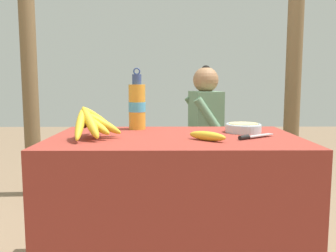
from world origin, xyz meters
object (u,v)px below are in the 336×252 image
at_px(banana_bunch_ripe, 92,122).
at_px(seated_vendor, 199,124).
at_px(support_post_far, 295,31).
at_px(water_bottle, 137,105).
at_px(knife, 251,136).
at_px(banana_bunch_green, 113,140).
at_px(wooden_bench, 162,157).
at_px(support_post_near, 27,30).
at_px(loose_banana_front, 207,136).
at_px(serving_bowl, 243,127).

distance_m(banana_bunch_ripe, seated_vendor, 1.32).
bearing_deg(support_post_far, water_bottle, -137.56).
distance_m(knife, banana_bunch_green, 1.47).
xyz_separation_m(wooden_bench, seated_vendor, (0.29, -0.04, 0.26)).
distance_m(banana_bunch_ripe, support_post_near, 1.73).
height_order(water_bottle, support_post_near, support_post_near).
xyz_separation_m(loose_banana_front, support_post_far, (0.89, 1.48, 0.64)).
bearing_deg(support_post_far, support_post_near, 180.00).
bearing_deg(banana_bunch_green, seated_vendor, -3.25).
distance_m(banana_bunch_ripe, water_bottle, 0.36).
xyz_separation_m(loose_banana_front, support_post_near, (-1.29, 1.48, 0.64)).
bearing_deg(support_post_near, knife, -43.91).
distance_m(water_bottle, wooden_bench, 1.02).
xyz_separation_m(knife, wooden_bench, (-0.40, 1.23, -0.35)).
relative_size(banana_bunch_ripe, wooden_bench, 0.22).
xyz_separation_m(water_bottle, banana_bunch_green, (-0.26, 0.90, -0.33)).
bearing_deg(support_post_near, support_post_far, 0.00).
height_order(seated_vendor, support_post_near, support_post_near).
height_order(serving_bowl, water_bottle, water_bottle).
bearing_deg(loose_banana_front, support_post_near, 131.02).
relative_size(banana_bunch_ripe, knife, 1.80).
height_order(serving_bowl, loose_banana_front, serving_bowl).
bearing_deg(serving_bowl, banana_bunch_ripe, -165.32).
height_order(banana_bunch_ripe, water_bottle, water_bottle).
bearing_deg(support_post_far, serving_bowl, -118.87).
xyz_separation_m(banana_bunch_green, support_post_far, (1.47, 0.20, 0.87)).
relative_size(serving_bowl, water_bottle, 0.55).
xyz_separation_m(serving_bowl, support_post_near, (-1.49, 1.23, 0.64)).
height_order(water_bottle, support_post_far, support_post_far).
distance_m(water_bottle, loose_banana_front, 0.51).
xyz_separation_m(serving_bowl, wooden_bench, (-0.41, 1.03, -0.36)).
bearing_deg(banana_bunch_ripe, support_post_near, 119.29).
bearing_deg(water_bottle, support_post_near, 131.18).
distance_m(banana_bunch_green, support_post_far, 1.71).
bearing_deg(wooden_bench, knife, -72.05).
bearing_deg(knife, banana_bunch_ripe, 142.69).
xyz_separation_m(loose_banana_front, wooden_bench, (-0.20, 1.28, -0.36)).
bearing_deg(support_post_near, loose_banana_front, -48.98).
xyz_separation_m(wooden_bench, banana_bunch_green, (-0.38, -0.00, 0.13)).
bearing_deg(banana_bunch_green, banana_bunch_ripe, -85.94).
xyz_separation_m(banana_bunch_ripe, support_post_near, (-0.79, 1.41, 0.59)).
bearing_deg(seated_vendor, serving_bowl, 88.73).
xyz_separation_m(banana_bunch_ripe, seated_vendor, (0.58, 1.18, -0.15)).
distance_m(wooden_bench, banana_bunch_green, 0.40).
height_order(serving_bowl, knife, serving_bowl).
distance_m(support_post_near, support_post_far, 2.17).
bearing_deg(support_post_far, banana_bunch_ripe, -134.31).
distance_m(loose_banana_front, banana_bunch_green, 1.42).
bearing_deg(seated_vendor, knife, 87.13).
bearing_deg(knife, loose_banana_front, 158.43).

